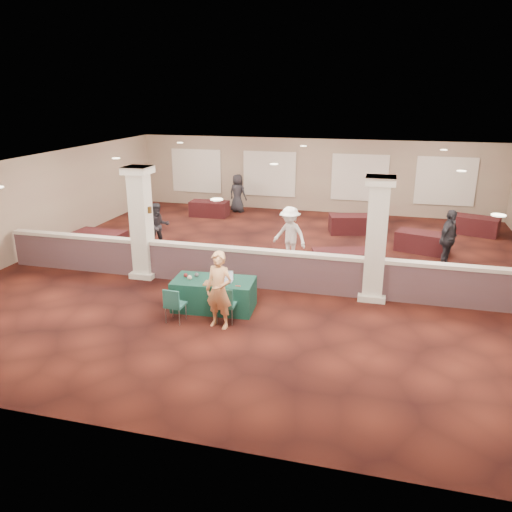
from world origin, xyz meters
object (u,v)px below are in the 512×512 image
(conf_chair_main, at_px, (225,302))
(attendee_c, at_px, (448,239))
(far_table_front_right, at_px, (422,242))
(attendee_b, at_px, (290,235))
(far_table_front_center, at_px, (341,261))
(conf_chair_side, at_px, (174,303))
(far_table_front_left, at_px, (100,241))
(far_table_back_left, at_px, (209,209))
(near_table, at_px, (214,294))
(woman, at_px, (219,290))
(far_table_back_center, at_px, (352,224))
(far_table_back_right, at_px, (475,225))
(attendee_d, at_px, (238,193))
(attendee_a, at_px, (158,226))

(conf_chair_main, xyz_separation_m, attendee_c, (5.33, 5.35, 0.39))
(far_table_front_right, distance_m, attendee_b, 4.68)
(conf_chair_main, distance_m, far_table_front_center, 4.73)
(conf_chair_main, height_order, conf_chair_side, conf_chair_main)
(far_table_front_left, height_order, far_table_back_left, far_table_front_left)
(near_table, distance_m, far_table_front_right, 8.07)
(far_table_front_center, distance_m, attendee_b, 1.81)
(woman, bearing_deg, attendee_c, 58.43)
(far_table_front_left, relative_size, attendee_c, 0.93)
(far_table_front_right, bearing_deg, far_table_front_left, -165.56)
(far_table_front_left, xyz_separation_m, far_table_front_center, (8.04, 0.00, -0.01))
(far_table_front_center, bearing_deg, attendee_c, 21.28)
(conf_chair_side, xyz_separation_m, far_table_front_left, (-4.63, 4.45, -0.16))
(far_table_back_center, xyz_separation_m, attendee_b, (-1.65, -3.97, 0.55))
(far_table_front_left, bearing_deg, far_table_back_center, 29.02)
(far_table_front_center, height_order, far_table_back_right, far_table_back_right)
(near_table, distance_m, far_table_front_left, 6.30)
(far_table_front_left, bearing_deg, near_table, -33.32)
(woman, distance_m, attendee_d, 11.45)
(woman, distance_m, attendee_c, 7.76)
(conf_chair_side, bearing_deg, far_table_back_left, 108.68)
(woman, bearing_deg, attendee_d, 117.15)
(far_table_front_center, xyz_separation_m, attendee_a, (-6.26, 0.80, 0.46))
(attendee_d, bearing_deg, attendee_c, 162.36)
(far_table_front_center, xyz_separation_m, far_table_front_right, (2.44, 2.70, 0.00))
(conf_chair_side, xyz_separation_m, attendee_a, (-2.84, 5.25, 0.29))
(far_table_front_right, xyz_separation_m, attendee_b, (-4.09, -2.21, 0.56))
(far_table_back_right, bearing_deg, conf_chair_main, -125.04)
(near_table, bearing_deg, far_table_back_right, 46.81)
(woman, height_order, attendee_d, woman)
(conf_chair_side, xyz_separation_m, far_table_front_center, (3.42, 4.45, -0.17))
(attendee_a, bearing_deg, near_table, -90.20)
(far_table_front_right, bearing_deg, attendee_d, 152.40)
(attendee_c, bearing_deg, conf_chair_main, 164.20)
(near_table, relative_size, attendee_c, 1.09)
(far_table_back_left, xyz_separation_m, attendee_d, (0.95, 1.10, 0.51))
(woman, distance_m, far_table_back_center, 9.16)
(far_table_front_center, xyz_separation_m, attendee_d, (-5.21, 6.70, 0.51))
(conf_chair_side, xyz_separation_m, attendee_d, (-1.80, 11.15, 0.34))
(far_table_back_center, relative_size, far_table_back_right, 1.02)
(conf_chair_main, xyz_separation_m, far_table_back_center, (2.25, 8.61, -0.18))
(far_table_back_right, distance_m, attendee_b, 7.94)
(woman, relative_size, attendee_c, 0.99)
(attendee_a, height_order, attendee_c, attendee_c)
(far_table_back_left, bearing_deg, attendee_b, -48.54)
(conf_chair_side, distance_m, woman, 1.17)
(attendee_a, relative_size, attendee_d, 0.94)
(conf_chair_main, relative_size, far_table_back_center, 0.52)
(near_table, height_order, woman, woman)
(far_table_back_left, bearing_deg, conf_chair_main, -68.14)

